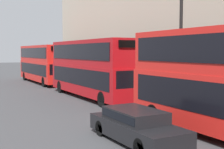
% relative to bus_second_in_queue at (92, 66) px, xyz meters
% --- Properties ---
extents(bus_second_in_queue, '(2.59, 11.08, 4.28)m').
position_rel_bus_second_in_queue_xyz_m(bus_second_in_queue, '(0.00, 0.00, 0.00)').
color(bus_second_in_queue, '#A80F14').
rests_on(bus_second_in_queue, ground).
extents(bus_third_in_queue, '(2.59, 11.30, 4.12)m').
position_rel_bus_second_in_queue_xyz_m(bus_third_in_queue, '(0.00, 12.74, -0.09)').
color(bus_third_in_queue, red).
rests_on(bus_third_in_queue, ground).
extents(car_hatchback, '(1.77, 4.62, 1.27)m').
position_rel_bus_second_in_queue_xyz_m(car_hatchback, '(-3.40, -11.21, -1.69)').
color(car_hatchback, black).
rests_on(car_hatchback, ground).
extents(street_lamp, '(0.44, 0.44, 7.28)m').
position_rel_bus_second_in_queue_xyz_m(street_lamp, '(1.75, -7.78, 2.06)').
color(street_lamp, black).
rests_on(street_lamp, ground).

